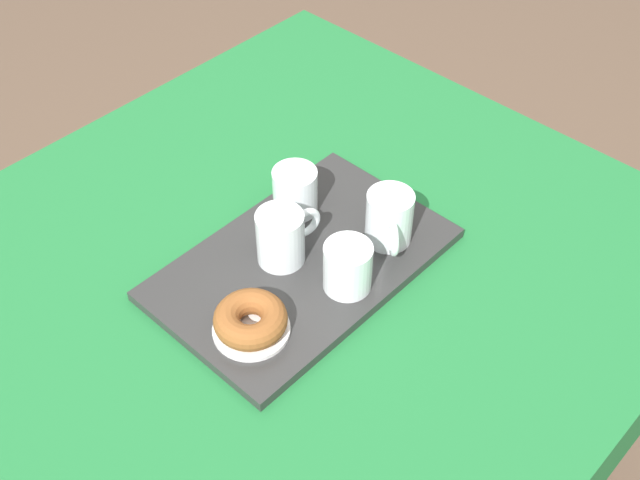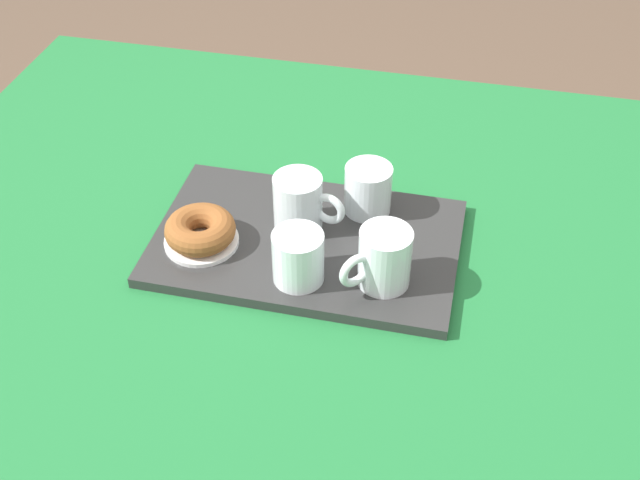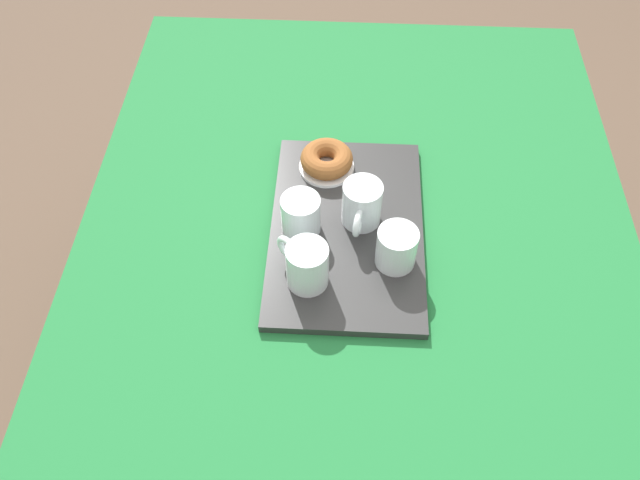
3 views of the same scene
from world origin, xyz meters
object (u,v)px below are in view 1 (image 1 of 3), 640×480
tea_mug_right (389,220)px  tea_mug_left (282,238)px  sugar_donut_left (250,319)px  water_glass_near (348,269)px  serving_tray (302,263)px  dining_table (271,319)px  donut_plate_left (251,329)px  water_glass_far (295,193)px

tea_mug_right → tea_mug_left: bearing=-33.0°
tea_mug_left → sugar_donut_left: 0.15m
water_glass_near → serving_tray: bearing=-84.0°
dining_table → tea_mug_left: tea_mug_left is taller
sugar_donut_left → water_glass_near: bearing=165.7°
serving_tray → sugar_donut_left: bearing=16.8°
serving_tray → donut_plate_left: bearing=16.8°
tea_mug_left → water_glass_near: size_ratio=1.44×
tea_mug_left → sugar_donut_left: bearing=28.0°
tea_mug_right → sugar_donut_left: size_ratio=0.91×
water_glass_far → tea_mug_left: bearing=34.0°
serving_tray → donut_plate_left: 0.16m
water_glass_near → water_glass_far: same height
water_glass_near → tea_mug_left: bearing=-76.8°
dining_table → tea_mug_left: size_ratio=11.21×
dining_table → water_glass_near: water_glass_near is taller
donut_plate_left → sugar_donut_left: sugar_donut_left is taller
dining_table → water_glass_far: water_glass_far is taller
serving_tray → water_glass_near: bearing=96.0°
tea_mug_left → tea_mug_right: size_ratio=1.17×
water_glass_far → serving_tray: bearing=49.3°
water_glass_far → donut_plate_left: 0.27m
dining_table → tea_mug_left: bearing=-170.6°
dining_table → sugar_donut_left: 0.18m
serving_tray → donut_plate_left: (0.15, 0.05, 0.01)m
sugar_donut_left → water_glass_far: bearing=-149.4°
dining_table → tea_mug_right: tea_mug_right is taller
water_glass_near → sugar_donut_left: (0.16, -0.04, -0.01)m
donut_plate_left → tea_mug_right: bearing=175.4°
donut_plate_left → dining_table: bearing=-146.0°
serving_tray → water_glass_near: 0.10m
serving_tray → sugar_donut_left: size_ratio=4.31×
tea_mug_right → water_glass_near: size_ratio=1.23×
tea_mug_right → water_glass_near: bearing=8.8°
sugar_donut_left → tea_mug_right: bearing=175.4°
serving_tray → tea_mug_right: bearing=151.8°
serving_tray → donut_plate_left: donut_plate_left is taller
tea_mug_right → water_glass_far: (0.05, -0.16, -0.01)m
dining_table → donut_plate_left: bearing=34.0°
water_glass_near → sugar_donut_left: bearing=-14.3°
donut_plate_left → sugar_donut_left: (0.00, 0.00, 0.02)m
tea_mug_left → tea_mug_right: same height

